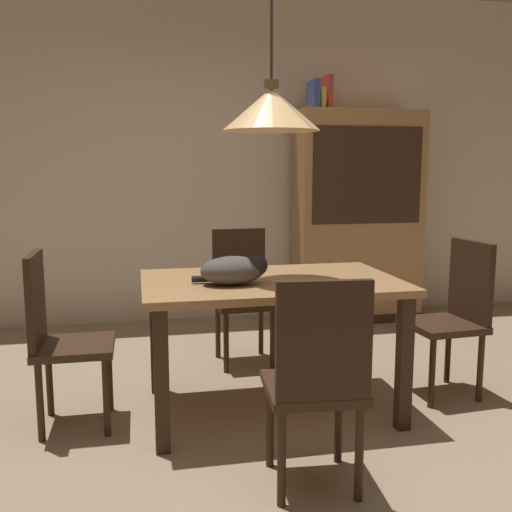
# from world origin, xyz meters

# --- Properties ---
(ground) EXTENTS (10.00, 10.00, 0.00)m
(ground) POSITION_xyz_m (0.00, 0.00, 0.00)
(ground) COLOR #998466
(back_wall) EXTENTS (6.40, 0.10, 2.90)m
(back_wall) POSITION_xyz_m (0.00, 2.65, 1.45)
(back_wall) COLOR beige
(back_wall) RESTS_ON ground
(dining_table) EXTENTS (1.40, 0.90, 0.75)m
(dining_table) POSITION_xyz_m (0.07, 0.51, 0.65)
(dining_table) COLOR #A87A4C
(dining_table) RESTS_ON ground
(chair_far_back) EXTENTS (0.41, 0.41, 0.93)m
(chair_far_back) POSITION_xyz_m (0.07, 1.39, 0.51)
(chair_far_back) COLOR #382316
(chair_far_back) RESTS_ON ground
(chair_right_side) EXTENTS (0.43, 0.43, 0.93)m
(chair_right_side) POSITION_xyz_m (1.20, 0.52, 0.51)
(chair_right_side) COLOR #382316
(chair_right_side) RESTS_ON ground
(chair_left_side) EXTENTS (0.40, 0.40, 0.93)m
(chair_left_side) POSITION_xyz_m (-1.06, 0.51, 0.51)
(chair_left_side) COLOR #382316
(chair_left_side) RESTS_ON ground
(chair_near_front) EXTENTS (0.43, 0.43, 0.93)m
(chair_near_front) POSITION_xyz_m (0.06, -0.36, 0.51)
(chair_near_front) COLOR #382316
(chair_near_front) RESTS_ON ground
(cat_sleeping) EXTENTS (0.39, 0.24, 0.16)m
(cat_sleeping) POSITION_xyz_m (-0.15, 0.41, 0.83)
(cat_sleeping) COLOR #4C4742
(cat_sleeping) RESTS_ON dining_table
(pendant_lamp) EXTENTS (0.52, 0.52, 1.30)m
(pendant_lamp) POSITION_xyz_m (0.07, 0.51, 1.66)
(pendant_lamp) COLOR #E5B775
(hutch_bookcase) EXTENTS (1.12, 0.45, 1.85)m
(hutch_bookcase) POSITION_xyz_m (1.28, 2.32, 0.89)
(hutch_bookcase) COLOR #A87A4C
(hutch_bookcase) RESTS_ON ground
(book_blue_wide) EXTENTS (0.06, 0.24, 0.24)m
(book_blue_wide) POSITION_xyz_m (0.85, 2.32, 1.97)
(book_blue_wide) COLOR #384C93
(book_blue_wide) RESTS_ON hutch_bookcase
(book_yellow_short) EXTENTS (0.04, 0.20, 0.18)m
(book_yellow_short) POSITION_xyz_m (0.92, 2.32, 1.94)
(book_yellow_short) COLOR gold
(book_yellow_short) RESTS_ON hutch_bookcase
(book_red_tall) EXTENTS (0.04, 0.22, 0.28)m
(book_red_tall) POSITION_xyz_m (0.98, 2.32, 1.99)
(book_red_tall) COLOR #B73833
(book_red_tall) RESTS_ON hutch_bookcase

